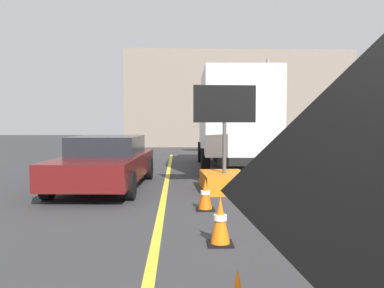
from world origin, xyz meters
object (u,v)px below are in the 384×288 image
(arrow_board_trailer, at_px, (224,172))
(box_truck, at_px, (234,119))
(highway_guide_sign, at_px, (253,90))
(traffic_cone_mid_lane, at_px, (220,221))
(pickup_car, at_px, (106,162))
(traffic_cone_far_lane, at_px, (205,195))

(arrow_board_trailer, height_order, box_truck, box_truck)
(highway_guide_sign, bearing_deg, box_truck, -107.26)
(box_truck, relative_size, traffic_cone_mid_lane, 10.17)
(pickup_car, height_order, highway_guide_sign, highway_guide_sign)
(highway_guide_sign, xyz_separation_m, traffic_cone_mid_lane, (-3.30, -15.23, -3.08))
(pickup_car, relative_size, traffic_cone_mid_lane, 7.52)
(box_truck, bearing_deg, pickup_car, -133.43)
(highway_guide_sign, height_order, traffic_cone_mid_lane, highway_guide_sign)
(pickup_car, bearing_deg, traffic_cone_far_lane, -49.83)
(arrow_board_trailer, bearing_deg, traffic_cone_mid_lane, -97.32)
(pickup_car, bearing_deg, box_truck, 46.57)
(box_truck, bearing_deg, traffic_cone_mid_lane, -99.08)
(arrow_board_trailer, distance_m, pickup_car, 3.18)
(box_truck, distance_m, traffic_cone_mid_lane, 9.76)
(highway_guide_sign, relative_size, traffic_cone_mid_lane, 7.19)
(pickup_car, relative_size, traffic_cone_far_lane, 8.47)
(box_truck, height_order, traffic_cone_mid_lane, box_truck)
(traffic_cone_mid_lane, bearing_deg, pickup_car, 115.69)
(traffic_cone_mid_lane, xyz_separation_m, traffic_cone_far_lane, (-0.05, 2.32, -0.04))
(box_truck, distance_m, highway_guide_sign, 6.18)
(box_truck, xyz_separation_m, pickup_car, (-4.04, -4.27, -1.18))
(arrow_board_trailer, relative_size, traffic_cone_far_lane, 4.38)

